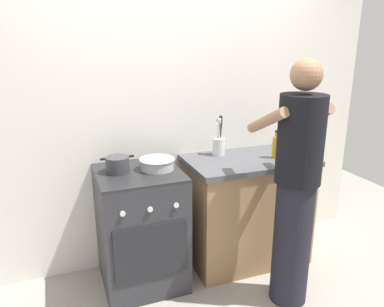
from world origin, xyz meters
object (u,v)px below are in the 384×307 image
at_px(utensil_crock, 219,143).
at_px(oil_bottle, 276,147).
at_px(person, 296,188).
at_px(mixing_bowl, 157,163).
at_px(pot, 118,165).
at_px(stove_range, 141,228).

distance_m(utensil_crock, oil_bottle, 0.46).
bearing_deg(person, mixing_bowl, 143.94).
bearing_deg(utensil_crock, mixing_bowl, -163.37).
height_order(pot, mixing_bowl, pot).
height_order(stove_range, utensil_crock, utensil_crock).
relative_size(mixing_bowl, utensil_crock, 0.79).
xyz_separation_m(oil_bottle, person, (-0.16, -0.51, -0.13)).
bearing_deg(stove_range, person, -31.62).
height_order(mixing_bowl, oil_bottle, oil_bottle).
bearing_deg(stove_range, mixing_bowl, 1.27).
height_order(stove_range, pot, pot).
height_order(pot, oil_bottle, oil_bottle).
relative_size(utensil_crock, person, 0.19).
xyz_separation_m(pot, person, (1.07, -0.61, -0.10)).
bearing_deg(oil_bottle, person, -107.78).
bearing_deg(utensil_crock, person, -73.25).
xyz_separation_m(pot, oil_bottle, (1.24, -0.10, 0.03)).
distance_m(mixing_bowl, utensil_crock, 0.60).
xyz_separation_m(stove_range, utensil_crock, (0.71, 0.17, 0.55)).
xyz_separation_m(utensil_crock, oil_bottle, (0.39, -0.24, -0.01)).
xyz_separation_m(stove_range, person, (0.93, -0.58, 0.41)).
distance_m(stove_range, pot, 0.53).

